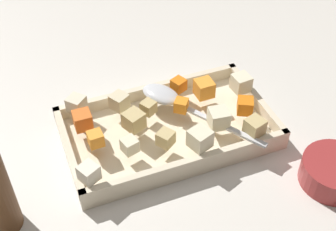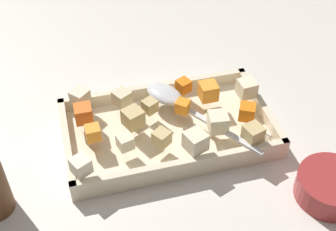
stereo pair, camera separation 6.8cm
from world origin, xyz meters
name	(u,v)px [view 2 (the right image)]	position (x,y,z in m)	size (l,w,h in m)	color
ground_plane	(170,129)	(0.00, 0.00, 0.00)	(4.00, 4.00, 0.00)	beige
baking_dish	(168,131)	(0.01, 0.02, 0.01)	(0.38, 0.22, 0.04)	beige
carrot_chunk_back_center	(208,91)	(-0.08, -0.02, 0.06)	(0.03, 0.03, 0.03)	orange
carrot_chunk_corner_nw	(182,105)	(-0.02, 0.00, 0.05)	(0.02, 0.02, 0.02)	orange
carrot_chunk_heap_top	(247,112)	(-0.13, 0.05, 0.05)	(0.03, 0.03, 0.03)	orange
carrot_chunk_under_handle	(184,86)	(-0.04, -0.06, 0.05)	(0.02, 0.02, 0.02)	orange
carrot_chunk_near_left	(83,114)	(0.16, -0.02, 0.06)	(0.03, 0.03, 0.03)	orange
carrot_chunk_heap_side	(93,133)	(0.15, 0.03, 0.05)	(0.02, 0.02, 0.02)	orange
potato_chunk_corner_sw	(162,138)	(0.03, 0.07, 0.05)	(0.03, 0.03, 0.03)	tan
potato_chunk_far_left	(122,98)	(0.08, -0.05, 0.05)	(0.03, 0.03, 0.03)	beige
potato_chunk_rim_edge	(125,142)	(0.10, 0.06, 0.05)	(0.02, 0.02, 0.02)	beige
potato_chunk_near_right	(196,141)	(-0.02, 0.09, 0.06)	(0.03, 0.03, 0.03)	beige
potato_chunk_center	(133,118)	(0.07, 0.01, 0.06)	(0.03, 0.03, 0.03)	tan
potato_chunk_near_spoon	(218,122)	(-0.07, 0.06, 0.06)	(0.03, 0.03, 0.03)	beige
potato_chunk_front_center	(253,134)	(-0.12, 0.10, 0.06)	(0.03, 0.03, 0.03)	tan
potato_chunk_corner_ne	(247,88)	(-0.15, -0.01, 0.06)	(0.03, 0.03, 0.03)	beige
potato_chunk_corner_se	(150,106)	(0.03, -0.02, 0.05)	(0.02, 0.02, 0.02)	tan
parsnip_chunk_far_right	(81,166)	(0.17, 0.10, 0.05)	(0.03, 0.03, 0.03)	silver
parsnip_chunk_mid_right	(80,97)	(0.16, -0.07, 0.05)	(0.03, 0.03, 0.03)	beige
serving_spoon	(171,97)	(-0.01, -0.03, 0.05)	(0.17, 0.23, 0.02)	silver
small_prep_bowl	(331,187)	(-0.21, 0.22, 0.02)	(0.11, 0.11, 0.04)	maroon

